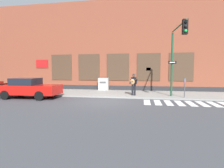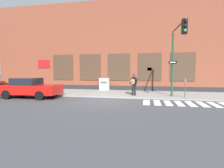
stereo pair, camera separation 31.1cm
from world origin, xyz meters
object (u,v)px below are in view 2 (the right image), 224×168
at_px(busker, 134,83).
at_px(parking_meter, 185,85).
at_px(red_car, 29,88).
at_px(traffic_light, 177,48).
at_px(utility_box, 104,84).

bearing_deg(busker, parking_meter, -7.62).
height_order(red_car, busker, busker).
xyz_separation_m(red_car, traffic_light, (10.82, 0.88, 2.84)).
bearing_deg(utility_box, traffic_light, -35.21).
bearing_deg(traffic_light, parking_meter, 39.86).
relative_size(parking_meter, utility_box, 1.16).
distance_m(busker, parking_meter, 3.78).
distance_m(traffic_light, parking_meter, 2.72).
bearing_deg(traffic_light, busker, 159.65).
xyz_separation_m(busker, utility_box, (-3.17, 3.24, -0.37)).
bearing_deg(utility_box, parking_meter, -28.44).
height_order(busker, utility_box, busker).
bearing_deg(busker, utility_box, 134.34).
distance_m(traffic_light, utility_box, 8.09).
relative_size(red_car, parking_meter, 3.24).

